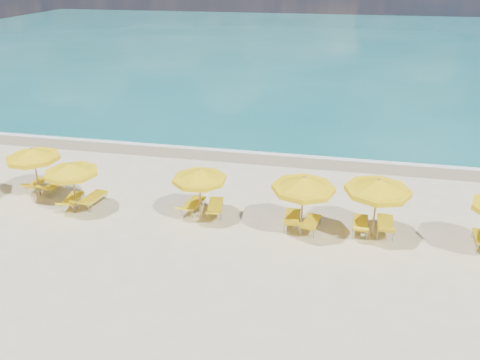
# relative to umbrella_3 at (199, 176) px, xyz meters

# --- Properties ---
(ground_plane) EXTENTS (120.00, 120.00, 0.00)m
(ground_plane) POSITION_rel_umbrella_3_xyz_m (1.39, 0.04, -1.95)
(ground_plane) COLOR beige
(ocean) EXTENTS (120.00, 80.00, 0.30)m
(ocean) POSITION_rel_umbrella_3_xyz_m (1.39, 48.04, -1.95)
(ocean) COLOR #13666B
(ocean) RESTS_ON ground
(wet_sand_band) EXTENTS (120.00, 2.60, 0.01)m
(wet_sand_band) POSITION_rel_umbrella_3_xyz_m (1.39, 7.44, -1.95)
(wet_sand_band) COLOR tan
(wet_sand_band) RESTS_ON ground
(foam_line) EXTENTS (120.00, 1.20, 0.03)m
(foam_line) POSITION_rel_umbrella_3_xyz_m (1.39, 8.24, -1.95)
(foam_line) COLOR white
(foam_line) RESTS_ON ground
(whitecap_near) EXTENTS (14.00, 0.36, 0.05)m
(whitecap_near) POSITION_rel_umbrella_3_xyz_m (-4.61, 17.04, -1.95)
(whitecap_near) COLOR white
(whitecap_near) RESTS_ON ground
(whitecap_far) EXTENTS (18.00, 0.30, 0.05)m
(whitecap_far) POSITION_rel_umbrella_3_xyz_m (9.39, 24.04, -1.95)
(whitecap_far) COLOR white
(whitecap_far) RESTS_ON ground
(umbrella_1) EXTENTS (3.01, 3.01, 2.42)m
(umbrella_1) POSITION_rel_umbrella_3_xyz_m (-7.93, 0.51, 0.11)
(umbrella_1) COLOR tan
(umbrella_1) RESTS_ON ground
(umbrella_2) EXTENTS (2.47, 2.47, 2.29)m
(umbrella_2) POSITION_rel_umbrella_3_xyz_m (-5.52, -0.43, -0.00)
(umbrella_2) COLOR tan
(umbrella_2) RESTS_ON ground
(umbrella_3) EXTENTS (2.88, 2.88, 2.29)m
(umbrella_3) POSITION_rel_umbrella_3_xyz_m (0.00, 0.00, 0.00)
(umbrella_3) COLOR tan
(umbrella_3) RESTS_ON ground
(umbrella_4) EXTENTS (2.62, 2.62, 2.52)m
(umbrella_4) POSITION_rel_umbrella_3_xyz_m (4.28, -0.37, 0.19)
(umbrella_4) COLOR tan
(umbrella_4) RESTS_ON ground
(umbrella_5) EXTENTS (2.76, 2.76, 2.56)m
(umbrella_5) POSITION_rel_umbrella_3_xyz_m (7.07, -0.09, 0.23)
(umbrella_5) COLOR tan
(umbrella_5) RESTS_ON ground
(lounger_1_left) EXTENTS (0.74, 1.68, 0.77)m
(lounger_1_left) POSITION_rel_umbrella_3_xyz_m (-8.42, 1.05, -1.75)
(lounger_1_left) COLOR #A5A8AD
(lounger_1_left) RESTS_ON ground
(lounger_1_right) EXTENTS (0.60, 1.60, 0.75)m
(lounger_1_right) POSITION_rel_umbrella_3_xyz_m (-7.51, 0.99, -1.75)
(lounger_1_right) COLOR #A5A8AD
(lounger_1_right) RESTS_ON ground
(lounger_2_left) EXTENTS (0.85, 1.86, 0.73)m
(lounger_2_left) POSITION_rel_umbrella_3_xyz_m (-5.87, -0.17, -1.74)
(lounger_2_left) COLOR #A5A8AD
(lounger_2_left) RESTS_ON ground
(lounger_2_right) EXTENTS (0.92, 2.01, 0.79)m
(lounger_2_right) POSITION_rel_umbrella_3_xyz_m (-5.03, 0.07, -1.72)
(lounger_2_right) COLOR #A5A8AD
(lounger_2_right) RESTS_ON ground
(lounger_3_left) EXTENTS (0.90, 1.96, 0.73)m
(lounger_3_left) POSITION_rel_umbrella_3_xyz_m (-0.49, 0.48, -1.73)
(lounger_3_left) COLOR #A5A8AD
(lounger_3_left) RESTS_ON ground
(lounger_3_right) EXTENTS (0.94, 2.03, 0.72)m
(lounger_3_right) POSITION_rel_umbrella_3_xyz_m (0.53, 0.44, -1.72)
(lounger_3_right) COLOR #A5A8AD
(lounger_3_right) RESTS_ON ground
(lounger_4_left) EXTENTS (0.68, 1.84, 0.91)m
(lounger_4_left) POSITION_rel_umbrella_3_xyz_m (3.88, 0.06, -1.72)
(lounger_4_left) COLOR #A5A8AD
(lounger_4_left) RESTS_ON ground
(lounger_4_right) EXTENTS (0.88, 1.77, 0.85)m
(lounger_4_right) POSITION_rel_umbrella_3_xyz_m (4.65, -0.12, -1.73)
(lounger_4_right) COLOR #A5A8AD
(lounger_4_right) RESTS_ON ground
(lounger_5_left) EXTENTS (0.69, 1.85, 0.82)m
(lounger_5_left) POSITION_rel_umbrella_3_xyz_m (6.61, 0.15, -1.73)
(lounger_5_left) COLOR #A5A8AD
(lounger_5_left) RESTS_ON ground
(lounger_5_right) EXTENTS (0.75, 1.95, 0.89)m
(lounger_5_right) POSITION_rel_umbrella_3_xyz_m (7.59, 0.28, -1.71)
(lounger_5_right) COLOR #A5A8AD
(lounger_5_right) RESTS_ON ground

